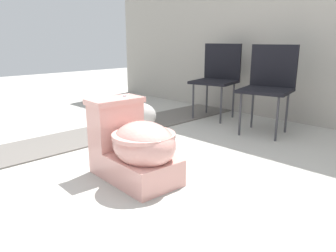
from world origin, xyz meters
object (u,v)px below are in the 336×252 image
folding_chair_left (218,73)px  folding_chair_middle (269,80)px  boulder_near (140,115)px  toilet (135,147)px

folding_chair_left → folding_chair_middle: 0.75m
folding_chair_middle → boulder_near: bearing=-63.3°
folding_chair_middle → toilet: bearing=-13.0°
toilet → boulder_near: 1.28m
folding_chair_middle → folding_chair_left: bearing=-115.2°
toilet → boulder_near: bearing=142.1°
folding_chair_left → boulder_near: bearing=-26.7°
folding_chair_left → folding_chair_middle: size_ratio=1.00×
folding_chair_left → folding_chair_middle: (0.73, -0.16, 0.00)m
folding_chair_left → folding_chair_middle: bearing=65.0°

